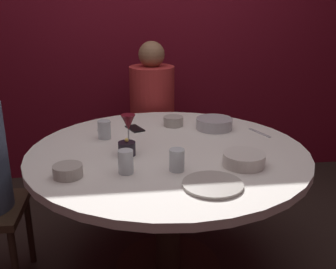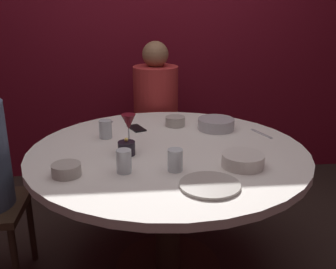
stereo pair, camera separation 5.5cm
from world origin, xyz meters
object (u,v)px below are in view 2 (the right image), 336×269
object	(u,v)px
seated_diner_back	(156,104)
bowl_sauce_side	(66,170)
bowl_small_white	(243,160)
bowl_serving_large	(216,124)
candle_holder	(127,148)
cup_by_right_diner	(175,160)
cup_near_candle	(124,161)
dinner_plate	(210,185)
cell_phone	(137,128)
cup_by_left_diner	(105,129)
wine_glass	(129,123)
dining_table	(168,173)
bowl_salad_center	(175,121)

from	to	relation	value
seated_diner_back	bowl_sauce_side	distance (m)	1.32
bowl_small_white	bowl_serving_large	bearing A→B (deg)	90.61
candle_holder	cup_by_right_diner	bearing A→B (deg)	-44.68
cup_near_candle	cup_by_right_diner	distance (m)	0.23
dinner_plate	bowl_small_white	bearing A→B (deg)	44.98
cell_phone	cup_by_left_diner	world-z (taller)	cup_by_left_diner
seated_diner_back	candle_holder	bearing A→B (deg)	-11.91
candle_holder	wine_glass	size ratio (longest dim) A/B	0.51
candle_holder	dining_table	bearing A→B (deg)	14.90
dinner_plate	cup_by_right_diner	world-z (taller)	cup_by_right_diner
dining_table	seated_diner_back	bearing A→B (deg)	90.00
dining_table	wine_glass	size ratio (longest dim) A/B	8.20
cell_phone	cup_by_right_diner	bearing A→B (deg)	81.77
cup_near_candle	candle_holder	bearing A→B (deg)	87.40
wine_glass	cup_by_left_diner	bearing A→B (deg)	130.26
bowl_serving_large	bowl_salad_center	distance (m)	0.25
cell_phone	bowl_serving_large	bearing A→B (deg)	151.07
dinner_plate	bowl_small_white	size ratio (longest dim) A/B	1.30
cell_phone	dinner_plate	bearing A→B (deg)	86.91
wine_glass	dinner_plate	size ratio (longest dim) A/B	0.69
wine_glass	cup_by_left_diner	world-z (taller)	wine_glass
bowl_serving_large	dining_table	bearing A→B (deg)	-136.11
wine_glass	cup_near_candle	distance (m)	0.34
dining_table	cell_phone	xyz separation A→B (m)	(-0.16, 0.36, 0.14)
candle_holder	cup_near_candle	world-z (taller)	cup_near_candle
cup_near_candle	seated_diner_back	bearing A→B (deg)	79.69
dinner_plate	bowl_serving_large	world-z (taller)	bowl_serving_large
cup_near_candle	cup_by_left_diner	distance (m)	0.49
cup_near_candle	cup_by_left_diner	bearing A→B (deg)	102.64
dining_table	bowl_salad_center	world-z (taller)	bowl_salad_center
bowl_sauce_side	wine_glass	bearing A→B (deg)	50.75
seated_diner_back	wine_glass	distance (m)	0.93
seated_diner_back	bowl_small_white	bearing A→B (deg)	15.01
bowl_serving_large	cup_by_right_diner	distance (m)	0.66
dining_table	candle_holder	xyz separation A→B (m)	(-0.21, -0.06, 0.17)
cup_by_right_diner	bowl_sauce_side	bearing A→B (deg)	-179.22
candle_holder	bowl_sauce_side	bearing A→B (deg)	-139.60
wine_glass	bowl_small_white	size ratio (longest dim) A/B	0.90
cell_phone	cup_by_left_diner	distance (m)	0.23
bowl_salad_center	dining_table	bearing A→B (deg)	-101.76
cup_by_right_diner	bowl_small_white	bearing A→B (deg)	3.16
bowl_serving_large	wine_glass	bearing A→B (deg)	-154.33
wine_glass	cup_by_left_diner	distance (m)	0.22
dining_table	cup_near_candle	xyz separation A→B (m)	(-0.22, -0.27, 0.19)
cell_phone	cup_by_right_diner	distance (m)	0.65
bowl_small_white	cup_near_candle	size ratio (longest dim) A/B	1.83
bowl_sauce_side	cup_near_candle	world-z (taller)	cup_near_candle
dining_table	cup_near_candle	distance (m)	0.40
candle_holder	bowl_small_white	size ratio (longest dim) A/B	0.46
cell_phone	bowl_sauce_side	xyz separation A→B (m)	(-0.32, -0.64, 0.02)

